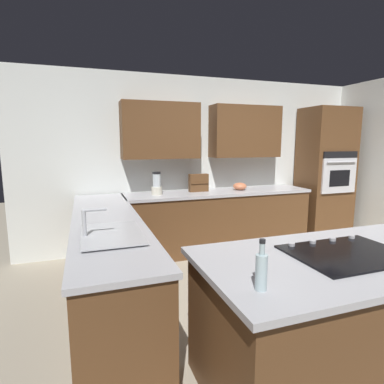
{
  "coord_description": "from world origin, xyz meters",
  "views": [
    {
      "loc": [
        2.0,
        2.52,
        1.64
      ],
      "look_at": [
        0.77,
        -1.02,
        1.03
      ],
      "focal_mm": 29.25,
      "sensor_mm": 36.0,
      "label": 1
    }
  ],
  "objects_px": {
    "cooktop": "(347,253)",
    "spice_rack": "(199,183)",
    "oil_bottle": "(261,270)",
    "blender": "(157,185)",
    "mixing_bowl": "(240,186)",
    "sink_unit": "(111,234)",
    "wall_oven": "(325,174)"
  },
  "relations": [
    {
      "from": "mixing_bowl",
      "to": "oil_bottle",
      "type": "distance_m",
      "value": 3.3
    },
    {
      "from": "wall_oven",
      "to": "mixing_bowl",
      "type": "bearing_deg",
      "value": -0.51
    },
    {
      "from": "oil_bottle",
      "to": "blender",
      "type": "bearing_deg",
      "value": -92.72
    },
    {
      "from": "blender",
      "to": "oil_bottle",
      "type": "height_order",
      "value": "blender"
    },
    {
      "from": "spice_rack",
      "to": "blender",
      "type": "bearing_deg",
      "value": 6.1
    },
    {
      "from": "wall_oven",
      "to": "cooktop",
      "type": "xyz_separation_m",
      "value": [
        2.23,
        2.7,
        -0.18
      ]
    },
    {
      "from": "mixing_bowl",
      "to": "oil_bottle",
      "type": "relative_size",
      "value": 0.79
    },
    {
      "from": "oil_bottle",
      "to": "mixing_bowl",
      "type": "bearing_deg",
      "value": -115.87
    },
    {
      "from": "cooktop",
      "to": "spice_rack",
      "type": "bearing_deg",
      "value": -89.64
    },
    {
      "from": "cooktop",
      "to": "mixing_bowl",
      "type": "relative_size",
      "value": 3.65
    },
    {
      "from": "cooktop",
      "to": "spice_rack",
      "type": "xyz_separation_m",
      "value": [
        0.02,
        -2.79,
        0.12
      ]
    },
    {
      "from": "cooktop",
      "to": "spice_rack",
      "type": "relative_size",
      "value": 2.64
    },
    {
      "from": "cooktop",
      "to": "oil_bottle",
      "type": "distance_m",
      "value": 0.85
    },
    {
      "from": "sink_unit",
      "to": "blender",
      "type": "relative_size",
      "value": 2.19
    },
    {
      "from": "wall_oven",
      "to": "spice_rack",
      "type": "bearing_deg",
      "value": -2.13
    },
    {
      "from": "mixing_bowl",
      "to": "sink_unit",
      "type": "bearing_deg",
      "value": 40.82
    },
    {
      "from": "wall_oven",
      "to": "mixing_bowl",
      "type": "height_order",
      "value": "wall_oven"
    },
    {
      "from": "blender",
      "to": "oil_bottle",
      "type": "distance_m",
      "value": 2.97
    },
    {
      "from": "cooktop",
      "to": "blender",
      "type": "xyz_separation_m",
      "value": [
        0.67,
        -2.72,
        0.13
      ]
    },
    {
      "from": "spice_rack",
      "to": "oil_bottle",
      "type": "xyz_separation_m",
      "value": [
        0.79,
        3.04,
        -0.03
      ]
    },
    {
      "from": "sink_unit",
      "to": "spice_rack",
      "type": "distance_m",
      "value": 2.35
    },
    {
      "from": "sink_unit",
      "to": "oil_bottle",
      "type": "xyz_separation_m",
      "value": [
        -0.64,
        1.18,
        0.09
      ]
    },
    {
      "from": "cooktop",
      "to": "mixing_bowl",
      "type": "bearing_deg",
      "value": -103.1
    },
    {
      "from": "wall_oven",
      "to": "sink_unit",
      "type": "relative_size",
      "value": 3.12
    },
    {
      "from": "oil_bottle",
      "to": "sink_unit",
      "type": "bearing_deg",
      "value": -61.53
    },
    {
      "from": "sink_unit",
      "to": "mixing_bowl",
      "type": "height_order",
      "value": "sink_unit"
    },
    {
      "from": "sink_unit",
      "to": "spice_rack",
      "type": "xyz_separation_m",
      "value": [
        -1.43,
        -1.87,
        0.11
      ]
    },
    {
      "from": "cooktop",
      "to": "sink_unit",
      "type": "bearing_deg",
      "value": -32.56
    },
    {
      "from": "spice_rack",
      "to": "cooktop",
      "type": "bearing_deg",
      "value": 90.36
    },
    {
      "from": "wall_oven",
      "to": "spice_rack",
      "type": "relative_size",
      "value": 7.59
    },
    {
      "from": "wall_oven",
      "to": "spice_rack",
      "type": "distance_m",
      "value": 2.25
    },
    {
      "from": "oil_bottle",
      "to": "cooktop",
      "type": "bearing_deg",
      "value": -162.67
    }
  ]
}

